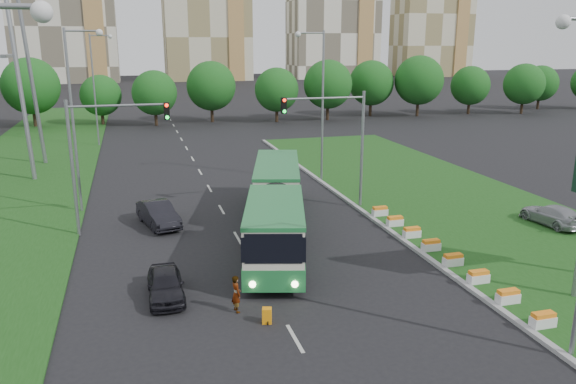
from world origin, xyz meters
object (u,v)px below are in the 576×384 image
object	(u,v)px
car_left_far	(158,214)
shopping_trolley	(267,316)
traffic_mast_left	(100,145)
pedestrian	(236,294)
traffic_mast_median	(340,132)
car_median	(552,215)
articulated_bus	(272,205)
car_left_near	(165,284)

from	to	relation	value
car_left_far	shopping_trolley	world-z (taller)	car_left_far
traffic_mast_left	pedestrian	size ratio (longest dim) A/B	4.89
traffic_mast_median	car_median	xyz separation A→B (m)	(11.39, -7.19, -4.58)
shopping_trolley	car_left_far	bearing A→B (deg)	120.69
traffic_mast_median	car_left_far	xyz separation A→B (m)	(-12.10, -0.36, -4.60)
traffic_mast_left	car_median	distance (m)	27.64
pedestrian	shopping_trolley	world-z (taller)	pedestrian
articulated_bus	car_left_near	bearing A→B (deg)	-118.21
articulated_bus	car_left_far	xyz separation A→B (m)	(-6.47, 3.52, -1.07)
traffic_mast_median	traffic_mast_left	world-z (taller)	same
car_left_near	shopping_trolley	size ratio (longest dim) A/B	5.93
articulated_bus	car_median	xyz separation A→B (m)	(17.02, -3.30, -1.05)
car_median	car_left_far	bearing A→B (deg)	-22.11
traffic_mast_median	car_left_near	distance (m)	17.19
articulated_bus	shopping_trolley	bearing A→B (deg)	-90.11
articulated_bus	car_median	size ratio (longest dim) A/B	4.20
car_left_near	car_median	distance (m)	24.04
traffic_mast_median	car_left_near	size ratio (longest dim) A/B	2.06
car_median	shopping_trolley	distance (m)	21.22
car_left_far	shopping_trolley	bearing A→B (deg)	-90.60
car_left_near	car_median	world-z (taller)	car_median
traffic_mast_left	car_median	size ratio (longest dim) A/B	1.86
car_left_near	shopping_trolley	bearing A→B (deg)	-42.30
traffic_mast_left	car_left_far	bearing A→B (deg)	11.75
articulated_bus	car_left_near	size ratio (longest dim) A/B	4.67
shopping_trolley	car_median	bearing A→B (deg)	36.66
car_median	shopping_trolley	world-z (taller)	car_median
traffic_mast_median	car_left_near	xyz separation A→B (m)	(-12.35, -11.00, -4.69)
traffic_mast_left	shopping_trolley	xyz separation A→B (m)	(6.63, -13.50, -5.03)
traffic_mast_left	car_median	xyz separation A→B (m)	(26.55, -6.19, -4.58)
pedestrian	traffic_mast_left	bearing A→B (deg)	13.94
traffic_mast_left	pedestrian	xyz separation A→B (m)	(5.62, -12.16, -4.53)
traffic_mast_left	car_left_far	size ratio (longest dim) A/B	1.75
traffic_mast_median	car_left_near	bearing A→B (deg)	-138.32
car_left_near	traffic_mast_left	bearing A→B (deg)	105.88
traffic_mast_median	pedestrian	size ratio (longest dim) A/B	4.89
articulated_bus	car_median	distance (m)	17.37
traffic_mast_left	car_left_far	xyz separation A→B (m)	(3.05, 0.64, -4.60)
car_left_far	pedestrian	world-z (taller)	pedestrian
car_left_near	car_median	xyz separation A→B (m)	(23.74, 3.81, 0.11)
car_median	pedestrian	bearing A→B (deg)	10.00
traffic_mast_left	shopping_trolley	world-z (taller)	traffic_mast_left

